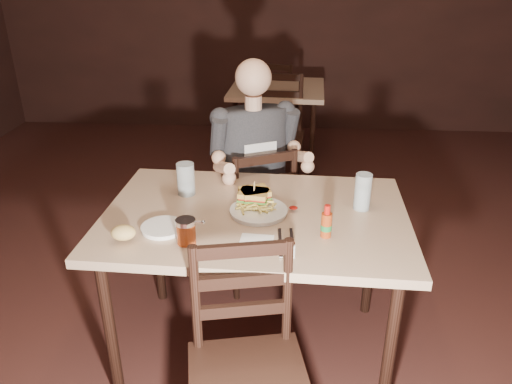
# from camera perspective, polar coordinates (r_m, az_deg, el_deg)

# --- Properties ---
(room_shell) EXTENTS (7.00, 7.00, 7.00)m
(room_shell) POSITION_cam_1_polar(r_m,az_deg,el_deg) (2.09, -0.06, 14.47)
(room_shell) COLOR black
(room_shell) RESTS_ON ground
(main_table) EXTENTS (1.37, 0.94, 0.77)m
(main_table) POSITION_cam_1_polar(r_m,az_deg,el_deg) (2.23, -0.09, -4.06)
(main_table) COLOR tan
(main_table) RESTS_ON ground
(bg_table) EXTENTS (0.84, 0.84, 0.77)m
(bg_table) POSITION_cam_1_polar(r_m,az_deg,el_deg) (4.44, 2.44, 10.80)
(bg_table) COLOR tan
(bg_table) RESTS_ON ground
(chair_far) EXTENTS (0.56, 0.57, 0.88)m
(chair_far) POSITION_cam_1_polar(r_m,az_deg,el_deg) (2.90, -0.33, -2.52)
(chair_far) COLOR black
(chair_far) RESTS_ON ground
(chair_near) EXTENTS (0.50, 0.53, 0.90)m
(chair_near) POSITION_cam_1_polar(r_m,az_deg,el_deg) (1.87, -0.84, -20.80)
(chair_near) COLOR black
(chair_near) RESTS_ON ground
(bg_chair_far) EXTENTS (0.53, 0.55, 0.90)m
(bg_chair_far) POSITION_cam_1_polar(r_m,az_deg,el_deg) (5.03, 2.58, 9.82)
(bg_chair_far) COLOR black
(bg_chair_far) RESTS_ON ground
(bg_chair_near) EXTENTS (0.48, 0.52, 0.96)m
(bg_chair_near) POSITION_cam_1_polar(r_m,az_deg,el_deg) (3.97, 2.16, 6.02)
(bg_chair_near) COLOR black
(bg_chair_near) RESTS_ON ground
(diner) EXTENTS (0.63, 0.57, 0.87)m
(diner) POSITION_cam_1_polar(r_m,az_deg,el_deg) (2.68, -0.02, 5.63)
(diner) COLOR #323137
(diner) RESTS_ON chair_far
(dinner_plate) EXTENTS (0.26, 0.26, 0.01)m
(dinner_plate) POSITION_cam_1_polar(r_m,az_deg,el_deg) (2.19, 0.31, -2.28)
(dinner_plate) COLOR white
(dinner_plate) RESTS_ON main_table
(sandwich_left) EXTENTS (0.14, 0.13, 0.11)m
(sandwich_left) POSITION_cam_1_polar(r_m,az_deg,el_deg) (2.23, -0.23, -0.03)
(sandwich_left) COLOR gold
(sandwich_left) RESTS_ON dinner_plate
(sandwich_right) EXTENTS (0.16, 0.15, 0.11)m
(sandwich_right) POSITION_cam_1_polar(r_m,az_deg,el_deg) (2.25, -0.16, 0.16)
(sandwich_right) COLOR gold
(sandwich_right) RESTS_ON dinner_plate
(fries_pile) EXTENTS (0.23, 0.16, 0.04)m
(fries_pile) POSITION_cam_1_polar(r_m,az_deg,el_deg) (2.19, 0.04, -1.58)
(fries_pile) COLOR #D8C463
(fries_pile) RESTS_ON dinner_plate
(ketchup_dollop) EXTENTS (0.04, 0.04, 0.01)m
(ketchup_dollop) POSITION_cam_1_polar(r_m,az_deg,el_deg) (2.21, 4.31, -1.80)
(ketchup_dollop) COLOR maroon
(ketchup_dollop) RESTS_ON dinner_plate
(glass_left) EXTENTS (0.09, 0.09, 0.15)m
(glass_left) POSITION_cam_1_polar(r_m,az_deg,el_deg) (2.37, -8.02, 1.47)
(glass_left) COLOR silver
(glass_left) RESTS_ON main_table
(glass_right) EXTENTS (0.08, 0.08, 0.17)m
(glass_right) POSITION_cam_1_polar(r_m,az_deg,el_deg) (2.25, 12.10, 0.03)
(glass_right) COLOR silver
(glass_right) RESTS_ON main_table
(hot_sauce) EXTENTS (0.05, 0.05, 0.14)m
(hot_sauce) POSITION_cam_1_polar(r_m,az_deg,el_deg) (2.01, 8.07, -3.31)
(hot_sauce) COLOR #903310
(hot_sauce) RESTS_ON main_table
(salt_shaker) EXTENTS (0.04, 0.04, 0.07)m
(salt_shaker) POSITION_cam_1_polar(r_m,az_deg,el_deg) (1.88, 3.97, -6.58)
(salt_shaker) COLOR white
(salt_shaker) RESTS_ON main_table
(syrup_dispenser) EXTENTS (0.08, 0.08, 0.10)m
(syrup_dispenser) POSITION_cam_1_polar(r_m,az_deg,el_deg) (1.97, -8.00, -4.47)
(syrup_dispenser) COLOR #903310
(syrup_dispenser) RESTS_ON main_table
(napkin) EXTENTS (0.14, 0.13, 0.00)m
(napkin) POSITION_cam_1_polar(r_m,az_deg,el_deg) (1.98, 0.03, -5.74)
(napkin) COLOR white
(napkin) RESTS_ON main_table
(knife) EXTENTS (0.02, 0.22, 0.01)m
(knife) POSITION_cam_1_polar(r_m,az_deg,el_deg) (1.97, 2.78, -5.77)
(knife) COLOR silver
(knife) RESTS_ON napkin
(fork) EXTENTS (0.02, 0.18, 0.01)m
(fork) POSITION_cam_1_polar(r_m,az_deg,el_deg) (2.00, 4.14, -5.44)
(fork) COLOR silver
(fork) RESTS_ON napkin
(side_plate) EXTENTS (0.18, 0.18, 0.01)m
(side_plate) POSITION_cam_1_polar(r_m,az_deg,el_deg) (2.10, -10.56, -4.11)
(side_plate) COLOR white
(side_plate) RESTS_ON main_table
(bread_roll) EXTENTS (0.10, 0.08, 0.06)m
(bread_roll) POSITION_cam_1_polar(r_m,az_deg,el_deg) (2.03, -14.92, -4.50)
(bread_roll) COLOR tan
(bread_roll) RESTS_ON side_plate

